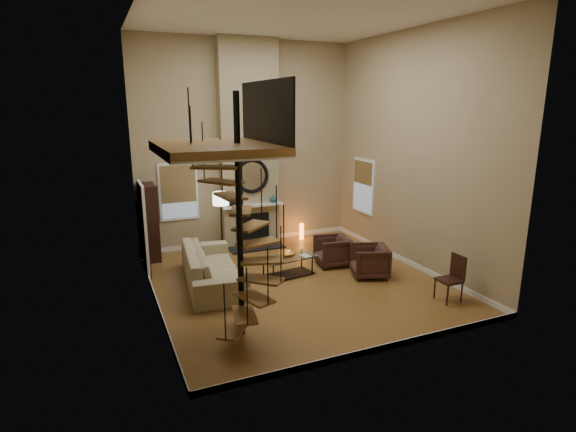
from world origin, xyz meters
name	(u,v)px	position (x,y,z in m)	size (l,w,h in m)	color
ground	(295,281)	(0.00, 0.00, -0.01)	(6.00, 6.50, 0.01)	olive
back_wall	(247,145)	(0.00, 3.25, 2.75)	(6.00, 0.02, 5.50)	tan
front_wall	(388,181)	(0.00, -3.25, 2.75)	(6.00, 0.02, 5.50)	tan
left_wall	(146,165)	(-3.00, 0.00, 2.75)	(0.02, 6.50, 5.50)	tan
right_wall	(413,151)	(3.00, 0.00, 2.75)	(0.02, 6.50, 5.50)	tan
ceiling	(296,15)	(0.00, 0.00, 5.50)	(6.00, 6.50, 0.01)	silver
baseboard_back	(249,240)	(0.00, 3.24, 0.06)	(6.00, 0.02, 0.12)	white
baseboard_front	(379,349)	(0.00, -3.24, 0.06)	(6.00, 0.02, 0.12)	white
baseboard_left	(157,301)	(-2.99, 0.00, 0.06)	(0.02, 6.50, 0.12)	white
baseboard_right	(405,261)	(2.99, 0.00, 0.06)	(0.02, 6.50, 0.12)	white
chimney_breast	(249,145)	(0.00, 3.06, 2.75)	(1.60, 0.38, 5.50)	#948660
hearth	(257,248)	(0.00, 2.57, 0.02)	(1.50, 0.60, 0.04)	black
firebox	(253,226)	(0.00, 2.86, 0.55)	(0.95, 0.02, 0.72)	black
mantel	(253,206)	(0.00, 2.78, 1.15)	(1.70, 0.18, 0.06)	white
mirror_frame	(252,176)	(0.00, 2.84, 1.95)	(0.94, 0.94, 0.10)	black
mirror_disc	(252,176)	(0.00, 2.85, 1.95)	(0.80, 0.80, 0.01)	white
vase_left	(233,201)	(-0.55, 2.82, 1.30)	(0.24, 0.24, 0.25)	black
vase_right	(273,199)	(0.60, 2.82, 1.28)	(0.20, 0.20, 0.21)	#164F4B
window_back	(179,191)	(-1.90, 3.22, 1.62)	(1.02, 0.06, 1.52)	white
window_right	(363,185)	(2.97, 2.00, 1.63)	(0.06, 1.02, 1.52)	white
entry_door	(144,230)	(-2.95, 1.80, 1.05)	(0.10, 1.05, 2.16)	white
loft	(222,144)	(-2.04, -1.80, 3.24)	(1.70, 2.20, 1.09)	olive
spiral_stair	(241,233)	(-1.78, -1.79, 1.78)	(1.47, 1.47, 4.06)	black
hutch	(149,222)	(-2.74, 2.84, 0.95)	(0.40, 0.86, 1.92)	black
sofa	(211,267)	(-1.73, 0.58, 0.40)	(2.79, 1.09, 0.81)	tan
armchair_near	(335,251)	(1.34, 0.59, 0.35)	(0.76, 0.79, 0.72)	#40251D
armchair_far	(373,261)	(1.76, -0.41, 0.35)	(0.78, 0.80, 0.73)	#40251D
coffee_table	(288,264)	(-0.01, 0.38, 0.28)	(1.34, 0.82, 0.46)	silver
bowl	(287,254)	(-0.01, 0.43, 0.50)	(0.39, 0.39, 0.10)	orange
book	(305,256)	(0.34, 0.23, 0.46)	(0.19, 0.26, 0.02)	gray
floor_lamp	(221,204)	(-1.06, 2.16, 1.41)	(0.40, 0.40, 1.71)	black
accent_lamp	(302,231)	(1.47, 2.83, 0.25)	(0.13, 0.13, 0.46)	orange
side_chair	(453,276)	(2.45, -2.16, 0.53)	(0.43, 0.41, 0.93)	black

